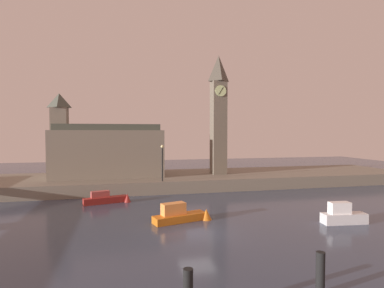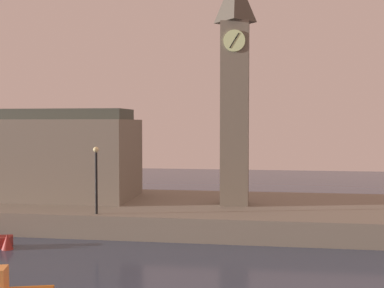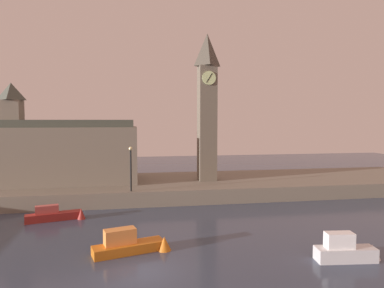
# 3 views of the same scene
# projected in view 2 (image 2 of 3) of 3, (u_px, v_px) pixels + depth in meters

# --- Properties ---
(far_embankment) EXTENTS (70.00, 12.00, 1.50)m
(far_embankment) POSITION_uv_depth(u_px,v_px,m) (129.00, 211.00, 35.43)
(far_embankment) COLOR slate
(far_embankment) RESTS_ON ground
(clock_tower) EXTENTS (2.14, 2.19, 16.37)m
(clock_tower) POSITION_uv_depth(u_px,v_px,m) (235.00, 85.00, 33.48)
(clock_tower) COLOR #6B6051
(clock_tower) RESTS_ON far_embankment
(parliament_hall) EXTENTS (14.07, 6.48, 10.72)m
(parliament_hall) POSITION_uv_depth(u_px,v_px,m) (39.00, 153.00, 37.00)
(parliament_hall) COLOR slate
(parliament_hall) RESTS_ON far_embankment
(streetlamp) EXTENTS (0.36, 0.36, 4.28)m
(streetlamp) POSITION_uv_depth(u_px,v_px,m) (96.00, 173.00, 30.10)
(streetlamp) COLOR black
(streetlamp) RESTS_ON far_embankment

